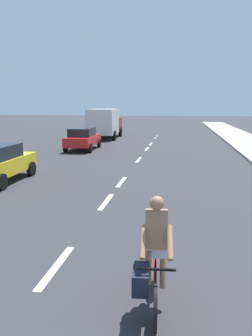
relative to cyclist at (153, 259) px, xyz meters
name	(u,v)px	position (x,y,z in m)	size (l,w,h in m)	color
ground_plane	(139,159)	(-2.00, 14.09, -0.83)	(160.00, 160.00, 0.00)	#2D2D33
lane_stripe_2	(56,266)	(-2.00, 0.99, -0.83)	(0.16, 1.80, 0.01)	white
lane_stripe_3	(106,202)	(-2.00, 5.42, -0.83)	(0.16, 1.80, 0.01)	white
lane_stripe_4	(121,182)	(-2.00, 8.27, -0.83)	(0.16, 1.80, 0.01)	white
lane_stripe_5	(139,160)	(-2.00, 13.89, -0.83)	(0.16, 1.80, 0.01)	white
lane_stripe_6	(147,149)	(-2.00, 18.71, -0.83)	(0.16, 1.80, 0.01)	white
lane_stripe_7	(151,144)	(-2.00, 21.83, -0.83)	(0.16, 1.80, 0.01)	white
lane_stripe_8	(156,137)	(-2.00, 27.47, -0.83)	(0.16, 1.80, 0.01)	white
lane_stripe_9	(156,137)	(-2.00, 28.20, -0.83)	(0.16, 1.80, 0.01)	white
cyclist	(153,259)	(0.00, 0.00, 0.00)	(0.65, 1.71, 1.82)	black
parked_car_red	(83,138)	(-6.49, 17.52, 0.01)	(2.03, 4.18, 1.57)	red
delivery_truck	(105,123)	(-6.81, 25.79, 0.67)	(2.86, 6.32, 2.80)	maroon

